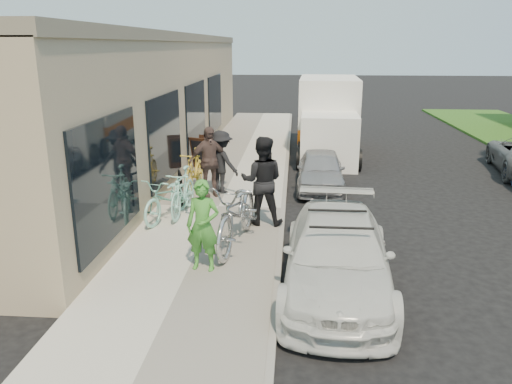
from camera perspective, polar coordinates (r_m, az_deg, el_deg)
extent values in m
plane|color=black|center=(9.16, 5.42, -8.67)|extent=(120.00, 120.00, 0.00)
cube|color=#B6B2A4|center=(12.05, -4.30, -1.97)|extent=(3.00, 34.00, 0.15)
cube|color=gray|center=(11.92, 3.09, -2.20)|extent=(0.12, 34.00, 0.13)
cube|color=tan|center=(17.16, -12.82, 9.80)|extent=(3.50, 20.00, 4.00)
cube|color=#736A57|center=(17.06, -13.28, 16.81)|extent=(3.60, 20.00, 0.25)
cube|color=black|center=(9.20, -16.51, 1.44)|extent=(0.06, 3.00, 2.20)
cube|color=black|center=(12.93, -10.31, 6.06)|extent=(0.06, 3.00, 2.20)
cube|color=black|center=(16.78, -6.88, 8.56)|extent=(0.06, 3.00, 2.20)
cube|color=black|center=(20.68, -4.72, 10.11)|extent=(0.06, 3.00, 2.20)
cylinder|color=black|center=(11.94, -8.51, 0.06)|extent=(0.06, 0.06, 0.78)
cylinder|color=black|center=(12.44, -8.73, 0.72)|extent=(0.06, 0.06, 0.78)
cylinder|color=black|center=(12.09, -8.70, 2.18)|extent=(0.21, 0.51, 0.06)
cube|color=black|center=(15.58, -6.44, 4.42)|extent=(0.65, 0.46, 0.99)
cube|color=black|center=(15.88, -5.73, 4.67)|extent=(0.65, 0.46, 0.99)
cube|color=black|center=(15.54, -6.52, 4.58)|extent=(0.51, 0.34, 0.71)
imported|color=silver|center=(8.26, 9.25, -7.10)|extent=(1.96, 4.30, 1.22)
cylinder|color=black|center=(7.60, 9.73, -4.12)|extent=(0.97, 0.04, 0.04)
cylinder|color=black|center=(8.36, 9.26, -2.17)|extent=(0.97, 0.04, 0.04)
imported|color=#99999E|center=(13.96, 7.39, 2.51)|extent=(1.37, 3.21, 1.08)
cube|color=white|center=(16.49, 8.35, 5.77)|extent=(1.89, 1.89, 1.73)
cube|color=black|center=(16.43, 8.40, 7.02)|extent=(1.68, 0.12, 0.82)
cube|color=white|center=(19.10, 8.22, 8.89)|extent=(2.23, 3.89, 2.64)
cube|color=orange|center=(19.18, 8.15, 7.14)|extent=(2.25, 3.91, 0.50)
cylinder|color=black|center=(16.14, 5.08, 3.84)|extent=(0.25, 0.74, 0.73)
cylinder|color=black|center=(16.20, 11.53, 3.61)|extent=(0.25, 0.74, 0.73)
cylinder|color=black|center=(17.12, 5.18, 4.57)|extent=(0.25, 0.74, 0.73)
cylinder|color=black|center=(17.17, 11.27, 4.35)|extent=(0.25, 0.74, 0.73)
cylinder|color=black|center=(20.51, 5.47, 6.54)|extent=(0.25, 0.74, 0.73)
cylinder|color=black|center=(20.55, 10.57, 6.36)|extent=(0.25, 0.74, 0.73)
imported|color=#B1B1B3|center=(9.53, -2.09, -2.33)|extent=(1.23, 2.61, 1.32)
imported|color=#3E8C2E|center=(8.50, -6.08, -3.84)|extent=(0.62, 0.45, 1.59)
imported|color=black|center=(10.60, 0.69, 1.29)|extent=(0.95, 0.75, 1.91)
imported|color=#95DEC8|center=(11.42, -8.37, 0.03)|extent=(0.62, 1.80, 1.06)
imported|color=#95DEC8|center=(11.19, -10.03, -0.60)|extent=(1.15, 1.98, 0.98)
imported|color=gold|center=(13.26, -7.08, 2.48)|extent=(0.60, 1.85, 1.10)
imported|color=black|center=(12.96, -4.00, 3.44)|extent=(1.21, 1.09, 1.63)
imported|color=#513E3A|center=(12.66, -5.41, 3.46)|extent=(1.13, 0.90, 1.79)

